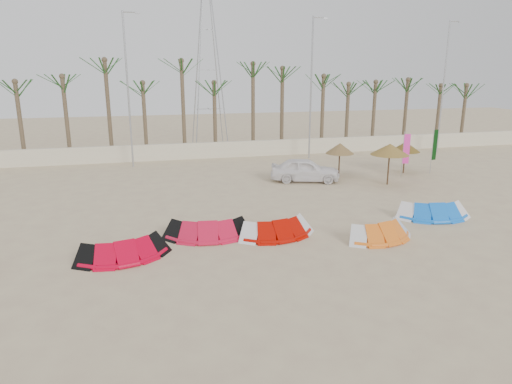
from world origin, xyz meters
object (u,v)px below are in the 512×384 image
object	(u,v)px
kite_red_mid	(207,226)
parasol_mid	(390,149)
kite_red_left	(124,246)
parasol_right	(405,147)
kite_blue	(430,208)
car	(305,170)
kite_orange	(378,229)
parasol_left	(340,148)
kite_red_right	(276,226)

from	to	relation	value
kite_red_mid	parasol_mid	size ratio (longest dim) A/B	1.46
kite_red_left	parasol_right	bearing A→B (deg)	29.58
kite_blue	car	xyz separation A→B (m)	(-3.49, 8.48, 0.34)
kite_red_left	kite_blue	size ratio (longest dim) A/B	1.02
kite_red_mid	kite_orange	bearing A→B (deg)	-16.46
parasol_left	car	xyz separation A→B (m)	(-2.61, -0.51, -1.21)
kite_red_left	parasol_right	size ratio (longest dim) A/B	1.70
kite_red_right	parasol_left	world-z (taller)	parasol_left
kite_red_left	kite_red_right	size ratio (longest dim) A/B	1.05
kite_red_left	kite_red_mid	size ratio (longest dim) A/B	0.98
kite_orange	parasol_right	size ratio (longest dim) A/B	1.52
kite_blue	parasol_left	distance (m)	9.17
kite_orange	car	bearing A→B (deg)	87.40
kite_red_left	car	world-z (taller)	car
car	kite_red_right	bearing A→B (deg)	170.45
car	parasol_mid	bearing A→B (deg)	-96.03
parasol_right	car	world-z (taller)	parasol_right
kite_red_mid	kite_blue	distance (m)	11.13
kite_red_left	kite_orange	size ratio (longest dim) A/B	1.12
kite_orange	kite_blue	distance (m)	4.47
kite_red_mid	car	bearing A→B (deg)	47.79
kite_blue	parasol_mid	size ratio (longest dim) A/B	1.42
kite_red_mid	car	distance (m)	11.38
parasol_right	car	bearing A→B (deg)	-175.03
kite_red_right	parasol_mid	world-z (taller)	parasol_mid
kite_red_left	kite_red_right	bearing A→B (deg)	7.81
parasol_mid	parasol_right	bearing A→B (deg)	44.35
parasol_right	kite_red_left	bearing A→B (deg)	-150.42
kite_red_mid	parasol_right	distance (m)	17.81
kite_red_right	car	distance (m)	10.23
kite_red_left	car	bearing A→B (deg)	41.88
kite_red_mid	parasol_right	size ratio (longest dim) A/B	1.72
parasol_left	car	world-z (taller)	parasol_left
kite_red_mid	parasol_left	xyz separation A→B (m)	(10.25, 8.94, 1.55)
kite_red_left	car	size ratio (longest dim) A/B	0.84
kite_red_left	parasol_left	distance (m)	17.34
kite_orange	parasol_left	xyz separation A→B (m)	(3.09, 11.05, 1.55)
kite_orange	parasol_mid	size ratio (longest dim) A/B	1.29
kite_blue	kite_red_right	bearing A→B (deg)	-175.74
kite_red_left	kite_blue	xyz separation A→B (m)	(14.60, 1.49, 0.00)
kite_blue	parasol_right	size ratio (longest dim) A/B	1.67
kite_red_left	parasol_right	world-z (taller)	parasol_right
kite_red_right	kite_blue	bearing A→B (deg)	4.26
kite_orange	kite_blue	bearing A→B (deg)	27.47
kite_blue	parasol_mid	distance (m)	6.76
kite_red_right	kite_blue	xyz separation A→B (m)	(8.16, 0.61, 0.00)
kite_red_right	kite_orange	world-z (taller)	same
kite_red_right	kite_orange	bearing A→B (deg)	-19.09
kite_red_right	parasol_right	world-z (taller)	parasol_right
parasol_mid	car	xyz separation A→B (m)	(-4.79, 2.10, -1.49)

